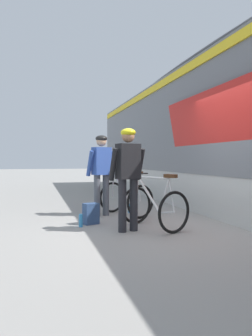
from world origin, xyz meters
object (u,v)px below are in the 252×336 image
at_px(backpack_on_platform, 91,214).
at_px(water_bottle_by_the_backpack, 81,220).
at_px(bicycle_far_white, 154,206).
at_px(train_car, 248,130).
at_px(cyclist_far_in_dark, 128,170).
at_px(water_bottle_near_the_bikes, 129,208).
at_px(bicycle_near_silver, 126,197).
at_px(cyclist_near_in_blue, 101,168).

relative_size(backpack_on_platform, water_bottle_by_the_backpack, 1.69).
height_order(bicycle_far_white, water_bottle_by_the_backpack, bicycle_far_white).
xyz_separation_m(train_car, water_bottle_by_the_backpack, (-4.24, -1.03, -1.85)).
distance_m(cyclist_far_in_dark, water_bottle_near_the_bikes, 2.19).
bearing_deg(backpack_on_platform, train_car, -9.28).
bearing_deg(cyclist_far_in_dark, bicycle_near_silver, 76.11).
relative_size(cyclist_far_in_dark, water_bottle_by_the_backpack, 7.45).
relative_size(bicycle_near_silver, water_bottle_near_the_bikes, 6.18).
relative_size(cyclist_far_in_dark, backpack_on_platform, 4.40).
bearing_deg(bicycle_far_white, water_bottle_by_the_backpack, 159.50).
distance_m(train_car, bicycle_near_silver, 3.49).
bearing_deg(bicycle_far_white, cyclist_near_in_blue, 113.11).
distance_m(bicycle_near_silver, water_bottle_by_the_backpack, 1.52).
height_order(cyclist_near_in_blue, bicycle_near_silver, cyclist_near_in_blue).
height_order(bicycle_far_white, water_bottle_near_the_bikes, bicycle_far_white).
xyz_separation_m(cyclist_far_in_dark, backpack_on_platform, (-0.51, 0.79, -0.85)).
xyz_separation_m(cyclist_near_in_blue, bicycle_near_silver, (0.53, -0.09, -0.65)).
bearing_deg(cyclist_near_in_blue, water_bottle_near_the_bikes, 18.38).
relative_size(train_car, bicycle_far_white, 15.24).
bearing_deg(cyclist_near_in_blue, cyclist_far_in_dark, -85.08).
xyz_separation_m(cyclist_near_in_blue, cyclist_far_in_dark, (0.14, -1.65, 0.00)).
bearing_deg(cyclist_near_in_blue, backpack_on_platform, -113.21).
distance_m(train_car, backpack_on_platform, 4.46).
bearing_deg(bicycle_near_silver, train_car, 0.74).
xyz_separation_m(bicycle_near_silver, water_bottle_near_the_bikes, (0.18, 0.32, -0.30)).
height_order(cyclist_far_in_dark, backpack_on_platform, cyclist_far_in_dark).
relative_size(cyclist_near_in_blue, bicycle_far_white, 1.41).
distance_m(train_car, bicycle_far_white, 3.69).
distance_m(cyclist_near_in_blue, water_bottle_near_the_bikes, 1.21).
height_order(backpack_on_platform, water_bottle_by_the_backpack, backpack_on_platform).
relative_size(train_car, cyclist_near_in_blue, 10.85).
height_order(cyclist_far_in_dark, bicycle_near_silver, cyclist_far_in_dark).
distance_m(bicycle_near_silver, backpack_on_platform, 1.21).
xyz_separation_m(cyclist_far_in_dark, bicycle_near_silver, (0.39, 1.56, -0.65)).
bearing_deg(cyclist_near_in_blue, bicycle_near_silver, -9.61).
bearing_deg(train_car, backpack_on_platform, -168.50).
bearing_deg(cyclist_far_in_dark, cyclist_near_in_blue, 94.92).
distance_m(bicycle_far_white, water_bottle_by_the_backpack, 1.37).
bearing_deg(water_bottle_near_the_bikes, bicycle_far_white, -91.50).
distance_m(cyclist_near_in_blue, water_bottle_by_the_backpack, 1.54).
xyz_separation_m(water_bottle_near_the_bikes, water_bottle_by_the_backpack, (-1.30, -1.31, 0.02)).
bearing_deg(water_bottle_by_the_backpack, water_bottle_near_the_bikes, 45.26).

